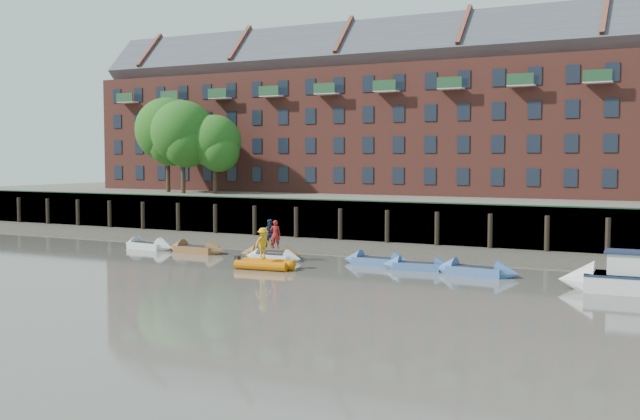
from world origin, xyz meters
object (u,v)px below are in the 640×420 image
Objects in this scene: rowboat_0 at (148,246)px; person_rower_b at (271,234)px; rowboat_2 at (271,254)px; person_rower_a at (275,234)px; rowboat_4 at (377,261)px; motor_launch at (617,278)px; person_rib_crew at (263,243)px; rowboat_1 at (196,249)px; rowboat_3 at (273,257)px; rib_tender at (267,265)px; rowboat_6 at (476,271)px; rowboat_5 at (418,266)px.

person_rower_b reaches higher than rowboat_0.
rowboat_0 is 10.32m from rowboat_2.
person_rower_a is at bearing 0.29° from rowboat_0.
motor_launch reaches higher than rowboat_4.
rowboat_1 is at bearing 85.86° from person_rib_crew.
rowboat_0 is at bearing -177.88° from rowboat_4.
rowboat_0 reaches higher than rowboat_3.
rowboat_6 is at bearing 10.49° from rib_tender.
rowboat_4 is 6.67m from rowboat_6.
rowboat_6 is 2.73× the size of person_rower_b.
rowboat_0 is 13.43m from person_rib_crew.
rowboat_1 is 0.74× the size of motor_launch.
rowboat_3 is at bearing -54.94° from person_rower_b.
rowboat_2 is at bearing 169.07° from rowboat_5.
rowboat_4 reaches higher than rib_tender.
motor_launch is at bearing 153.53° from person_rower_a.
motor_launch reaches higher than rowboat_2.
rowboat_2 is 10.60m from rowboat_5.
rib_tender is 3.85m from person_rower_a.
person_rib_crew is (-8.34, -3.90, 1.31)m from rowboat_5.
motor_launch reaches higher than rowboat_5.
rowboat_4 is at bearing 6.60° from rowboat_0.
rowboat_4 is at bearing 174.07° from rowboat_6.
rowboat_1 is at bearing -28.84° from person_rower_a.
motor_launch is at bearing -4.37° from rowboat_1.
rowboat_0 is 32.33m from motor_launch.
rowboat_6 is (24.55, -1.20, 0.01)m from rowboat_0.
motor_launch reaches higher than rowboat_0.
rowboat_0 is 4.51m from rowboat_1.
rowboat_4 is at bearing 3.09° from rowboat_1.
rowboat_2 reaches higher than rowboat_3.
rowboat_6 is at bearing -9.04° from rowboat_4.
person_rower_a is (1.11, -1.28, 1.50)m from rowboat_2.
person_rower_a is 3.55m from person_rib_crew.
person_rower_b is (6.46, -0.74, 1.48)m from rowboat_1.
rowboat_4 is 0.92× the size of rowboat_6.
rowboat_3 is 13.33m from rowboat_6.
person_rower_b is 0.98× the size of person_rib_crew.
person_rib_crew is (-0.23, -0.06, 1.26)m from rib_tender.
rowboat_1 reaches higher than rowboat_0.
person_rib_crew reaches higher than motor_launch.
rowboat_2 is 2.36× the size of person_rib_crew.
person_rower_b is 3.92m from person_rib_crew.
person_rower_b reaches higher than rowboat_4.
rowboat_5 is at bearing -40.88° from person_rib_crew.
person_rower_b is at bearing 1.13° from rowboat_0.
person_rower_a is 0.97× the size of person_rib_crew.
rowboat_1 is at bearing -177.65° from rowboat_6.
rowboat_4 is at bearing 36.06° from rib_tender.
rowboat_2 is at bearing 49.77° from person_rib_crew.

